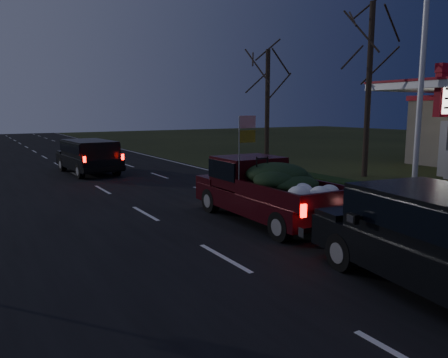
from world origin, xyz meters
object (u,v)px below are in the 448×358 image
gas_price_pylon (448,101)px  lead_suv (89,153)px  pickup_truck (266,186)px  light_pole (423,49)px

gas_price_pylon → lead_suv: 18.51m
pickup_truck → lead_suv: bearing=100.1°
pickup_truck → lead_suv: (-2.11, 12.81, 0.03)m
gas_price_pylon → lead_suv: bearing=146.4°
gas_price_pylon → lead_suv: gas_price_pylon is taller
light_pole → lead_suv: size_ratio=1.78×
gas_price_pylon → pickup_truck: size_ratio=1.02×
light_pole → pickup_truck: light_pole is taller
gas_price_pylon → lead_suv: (-15.26, 10.13, -2.68)m
light_pole → pickup_truck: size_ratio=1.68×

